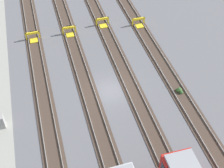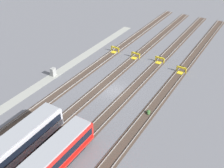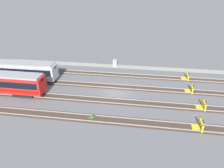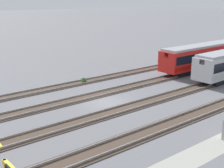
% 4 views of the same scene
% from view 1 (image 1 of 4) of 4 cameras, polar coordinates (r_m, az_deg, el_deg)
% --- Properties ---
extents(ground_plane, '(400.00, 400.00, 0.00)m').
position_cam_1_polar(ground_plane, '(36.93, -0.29, -1.28)').
color(ground_plane, slate).
extents(service_walkway, '(54.00, 2.00, 0.01)m').
position_cam_1_polar(service_walkway, '(36.71, -19.40, -4.98)').
color(service_walkway, '#9E9E93').
rests_on(service_walkway, ground).
extents(rail_track_nearest, '(90.00, 2.23, 0.21)m').
position_cam_1_polar(rail_track_nearest, '(36.27, -12.22, -3.59)').
color(rail_track_nearest, '#47382D').
rests_on(rail_track_nearest, ground).
extents(rail_track_near_inner, '(90.00, 2.24, 0.21)m').
position_cam_1_polar(rail_track_near_inner, '(36.50, -4.21, -2.02)').
color(rail_track_near_inner, '#47382D').
rests_on(rail_track_near_inner, ground).
extents(rail_track_middle, '(90.00, 2.24, 0.21)m').
position_cam_1_polar(rail_track_middle, '(37.46, 3.53, -0.46)').
color(rail_track_middle, '#47382D').
rests_on(rail_track_middle, ground).
extents(rail_track_far_inner, '(90.00, 2.23, 0.21)m').
position_cam_1_polar(rail_track_far_inner, '(39.09, 10.75, 1.00)').
color(rail_track_far_inner, '#47382D').
rests_on(rail_track_far_inner, ground).
extents(bumper_stop_nearest_track, '(1.36, 2.01, 1.22)m').
position_cam_1_polar(bumper_stop_nearest_track, '(45.67, -14.24, 8.34)').
color(bumper_stop_nearest_track, yellow).
rests_on(bumper_stop_nearest_track, ground).
extents(bumper_stop_near_inner_track, '(1.36, 2.01, 1.22)m').
position_cam_1_polar(bumper_stop_near_inner_track, '(45.81, -7.79, 9.51)').
color(bumper_stop_near_inner_track, yellow).
rests_on(bumper_stop_near_inner_track, ground).
extents(bumper_stop_middle_track, '(1.35, 2.00, 1.22)m').
position_cam_1_polar(bumper_stop_middle_track, '(47.31, -1.70, 11.17)').
color(bumper_stop_middle_track, yellow).
rests_on(bumper_stop_middle_track, ground).
extents(bumper_stop_far_inner_track, '(1.35, 2.00, 1.22)m').
position_cam_1_polar(bumper_stop_far_inner_track, '(47.45, 4.93, 11.13)').
color(bumper_stop_far_inner_track, yellow).
rests_on(bumper_stop_far_inner_track, ground).
extents(electrical_cabinet, '(0.90, 0.73, 1.60)m').
position_cam_1_polar(electrical_cabinet, '(34.87, -19.66, -6.41)').
color(electrical_cabinet, '#9E9E99').
rests_on(electrical_cabinet, ground).
extents(weed_clump, '(0.92, 0.70, 0.64)m').
position_cam_1_polar(weed_clump, '(37.48, 12.22, -1.19)').
color(weed_clump, '#38602D').
rests_on(weed_clump, ground).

